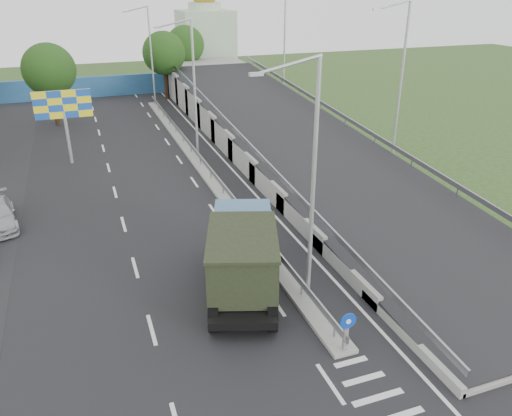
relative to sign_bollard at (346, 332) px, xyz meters
name	(u,v)px	position (x,y,z in m)	size (l,w,h in m)	color
ground	(376,396)	(0.00, -2.17, -1.03)	(160.00, 160.00, 0.00)	#2D4C1E
road_surface	(171,191)	(-3.00, 17.83, -1.03)	(26.00, 90.00, 0.04)	black
median	(201,165)	(0.00, 21.83, -0.93)	(1.00, 44.00, 0.20)	gray
overpass_ramp	(294,134)	(7.50, 21.83, 0.72)	(10.00, 50.00, 3.50)	gray
median_guardrail	(200,157)	(0.00, 21.83, -0.28)	(0.09, 44.00, 0.71)	gray
sign_bollard	(346,332)	(0.00, 0.00, 0.00)	(0.64, 0.23, 1.67)	black
lamp_post_near	(309,173)	(0.11, 3.83, 4.77)	(2.74, 0.18, 10.08)	#B2B5B7
lamp_post_mid	(192,83)	(0.11, 23.83, 4.77)	(2.74, 0.18, 10.08)	#B2B5B7
lamp_post_far	(149,50)	(0.11, 43.83, 4.77)	(2.74, 0.18, 10.08)	#B2B5B7
blue_wall	(110,86)	(-4.00, 49.83, 0.17)	(30.00, 0.50, 2.40)	#235983
church	(206,39)	(10.00, 57.83, 4.28)	(7.00, 7.00, 13.80)	#B2CCAD
billboard	(63,109)	(-9.00, 25.83, 3.15)	(4.00, 0.24, 5.50)	#B2B5B7
tree_left_mid	(49,70)	(-10.00, 37.83, 4.14)	(4.80, 4.80, 7.60)	black
tree_median_far	(164,53)	(2.00, 45.83, 4.14)	(4.80, 4.80, 7.60)	black
tree_ramp_far	(185,45)	(6.00, 52.83, 4.14)	(4.80, 4.80, 7.60)	black
dump_truck	(243,254)	(-2.16, 5.38, 0.75)	(4.82, 7.77, 3.22)	black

